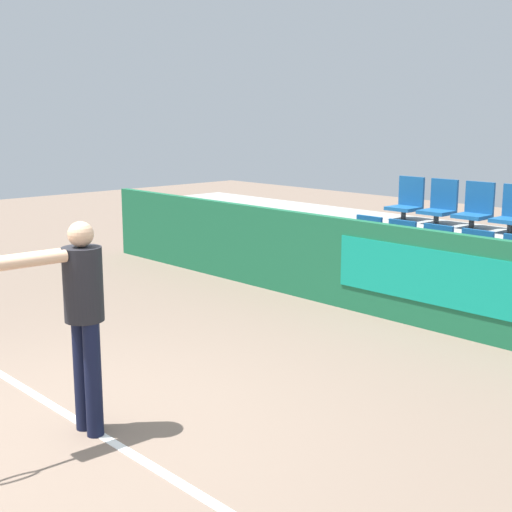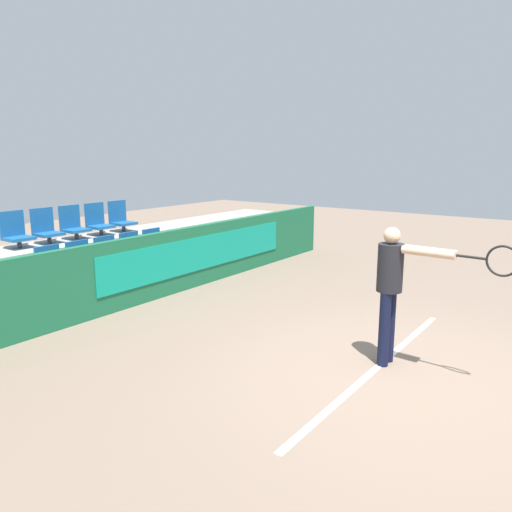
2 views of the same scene
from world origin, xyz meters
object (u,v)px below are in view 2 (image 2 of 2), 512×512
stadium_chair_7 (73,224)px  stadium_chair_8 (98,221)px  stadium_chair_6 (46,228)px  stadium_chair_9 (121,218)px  tennis_player (395,283)px  stadium_chair_4 (155,247)px  stadium_chair_5 (16,232)px  stadium_chair_2 (109,256)px  stadium_chair_3 (133,251)px  stadium_chair_0 (52,268)px  stadium_chair_1 (82,262)px

stadium_chair_7 → stadium_chair_8: bearing=0.0°
stadium_chair_6 → stadium_chair_9: bearing=0.0°
stadium_chair_8 → tennis_player: (-0.38, -5.92, -0.19)m
stadium_chair_4 → stadium_chair_7: bearing=138.4°
stadium_chair_6 → stadium_chair_5: bearing=180.0°
stadium_chair_4 → stadium_chair_6: 1.92m
stadium_chair_2 → stadium_chair_9: (1.07, 0.95, 0.47)m
stadium_chair_3 → stadium_chair_9: stadium_chair_9 is taller
stadium_chair_4 → tennis_player: size_ratio=0.37×
stadium_chair_0 → stadium_chair_3: bearing=0.0°
stadium_chair_5 → stadium_chair_7: (1.07, 0.00, 0.00)m
stadium_chair_0 → stadium_chair_5: 1.06m
stadium_chair_7 → stadium_chair_8: size_ratio=1.00×
stadium_chair_4 → stadium_chair_8: bearing=119.4°
stadium_chair_0 → stadium_chair_6: (0.53, 0.95, 0.47)m
stadium_chair_2 → stadium_chair_3: bearing=0.0°
stadium_chair_1 → stadium_chair_8: stadium_chair_8 is taller
stadium_chair_1 → stadium_chair_8: (1.07, 0.95, 0.47)m
stadium_chair_2 → stadium_chair_7: 1.06m
stadium_chair_3 → stadium_chair_6: bearing=138.4°
stadium_chair_0 → stadium_chair_2: 1.07m
stadium_chair_9 → stadium_chair_1: bearing=-149.4°
stadium_chair_4 → stadium_chair_8: (-0.53, 0.95, 0.47)m
stadium_chair_1 → tennis_player: tennis_player is taller
stadium_chair_2 → tennis_player: (0.15, -4.97, 0.28)m
stadium_chair_3 → stadium_chair_8: 1.06m
stadium_chair_2 → stadium_chair_9: stadium_chair_9 is taller
stadium_chair_1 → stadium_chair_9: stadium_chair_9 is taller
stadium_chair_0 → stadium_chair_5: (0.00, 0.95, 0.47)m
stadium_chair_6 → stadium_chair_7: 0.53m
stadium_chair_4 → stadium_chair_8: 1.18m
stadium_chair_4 → stadium_chair_0: bearing=180.0°
stadium_chair_9 → tennis_player: size_ratio=0.37×
stadium_chair_4 → tennis_player: tennis_player is taller
stadium_chair_5 → tennis_player: size_ratio=0.37×
stadium_chair_3 → stadium_chair_6: stadium_chair_6 is taller
stadium_chair_7 → tennis_player: size_ratio=0.37×
stadium_chair_4 → stadium_chair_2: bearing=180.0°
stadium_chair_5 → stadium_chair_0: bearing=-90.0°
stadium_chair_1 → stadium_chair_9: 1.92m
stadium_chair_0 → stadium_chair_8: 1.92m
stadium_chair_5 → stadium_chair_6: 0.53m
stadium_chair_0 → stadium_chair_2: (1.07, 0.00, 0.00)m
stadium_chair_0 → stadium_chair_7: size_ratio=1.00×
stadium_chair_1 → stadium_chair_8: size_ratio=1.00×
stadium_chair_2 → stadium_chair_5: 1.50m
stadium_chair_0 → stadium_chair_8: stadium_chair_8 is taller
stadium_chair_0 → stadium_chair_7: (1.07, 0.95, 0.47)m
stadium_chair_9 → tennis_player: bearing=-98.8°
stadium_chair_5 → stadium_chair_8: (1.60, 0.00, 0.00)m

